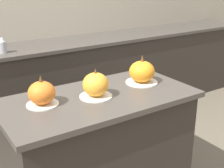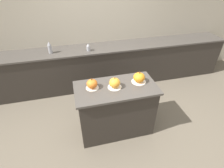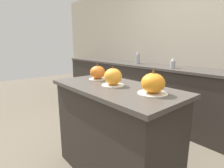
% 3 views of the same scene
% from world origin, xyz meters
% --- Properties ---
extents(wall_back, '(8.00, 0.06, 2.50)m').
position_xyz_m(wall_back, '(0.00, 1.78, 1.25)').
color(wall_back, '#B2A893').
rests_on(wall_back, ground_plane).
extents(kitchen_island, '(1.24, 0.63, 0.91)m').
position_xyz_m(kitchen_island, '(0.00, 0.00, 0.46)').
color(kitchen_island, '#2D2823').
rests_on(kitchen_island, ground_plane).
extents(back_counter, '(6.00, 0.60, 0.93)m').
position_xyz_m(back_counter, '(0.00, 1.45, 0.47)').
color(back_counter, '#2D2823').
rests_on(back_counter, ground_plane).
extents(pumpkin_cake_left, '(0.19, 0.19, 0.18)m').
position_xyz_m(pumpkin_cake_left, '(-0.35, 0.06, 0.98)').
color(pumpkin_cake_left, silver).
rests_on(pumpkin_cake_left, kitchen_island).
extents(pumpkin_cake_center, '(0.21, 0.21, 0.19)m').
position_xyz_m(pumpkin_cake_center, '(-0.02, -0.00, 0.98)').
color(pumpkin_cake_center, silver).
rests_on(pumpkin_cake_center, kitchen_island).
extents(pumpkin_cake_right, '(0.23, 0.23, 0.20)m').
position_xyz_m(pumpkin_cake_right, '(0.38, 0.05, 0.98)').
color(pumpkin_cake_right, silver).
rests_on(pumpkin_cake_right, kitchen_island).
extents(bottle_tall, '(0.08, 0.08, 0.24)m').
position_xyz_m(bottle_tall, '(-0.98, 1.42, 1.05)').
color(bottle_tall, '#99999E').
rests_on(bottle_tall, back_counter).
extents(bottle_short, '(0.07, 0.07, 0.15)m').
position_xyz_m(bottle_short, '(-0.23, 1.34, 1.00)').
color(bottle_short, '#99999E').
rests_on(bottle_short, back_counter).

